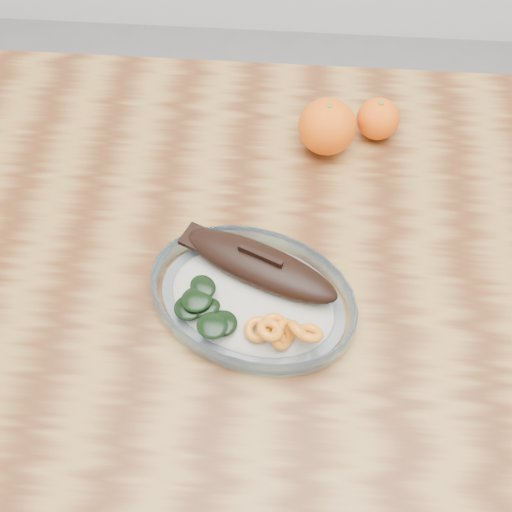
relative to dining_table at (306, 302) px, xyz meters
name	(u,v)px	position (x,y,z in m)	size (l,w,h in m)	color
ground	(288,444)	(0.00, 0.00, -0.65)	(3.00, 3.00, 0.00)	slate
dining_table	(306,302)	(0.00, 0.00, 0.00)	(1.20, 0.80, 0.75)	#572E14
plated_meal	(253,296)	(-0.07, -0.06, 0.12)	(0.61, 0.61, 0.08)	white
orange_left	(327,127)	(0.02, 0.21, 0.14)	(0.08, 0.08, 0.08)	#FF5105
orange_right	(378,119)	(0.09, 0.25, 0.13)	(0.06, 0.06, 0.06)	#FF5105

